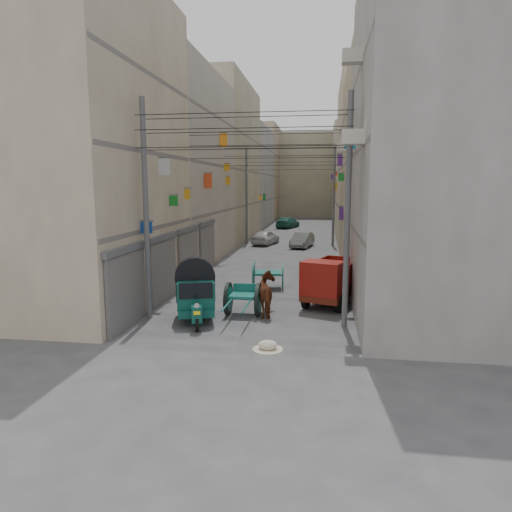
% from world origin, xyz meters
% --- Properties ---
extents(ground, '(140.00, 140.00, 0.00)m').
position_xyz_m(ground, '(0.00, 0.00, 0.00)').
color(ground, '#404042').
rests_on(ground, ground).
extents(building_row_left, '(8.00, 62.00, 14.00)m').
position_xyz_m(building_row_left, '(-8.00, 34.13, 6.46)').
color(building_row_left, beige).
rests_on(building_row_left, ground).
extents(building_row_right, '(8.00, 62.00, 14.00)m').
position_xyz_m(building_row_right, '(8.00, 34.13, 6.46)').
color(building_row_right, '#A39D98').
rests_on(building_row_right, ground).
extents(end_cap_building, '(22.00, 10.00, 13.00)m').
position_xyz_m(end_cap_building, '(0.00, 66.00, 6.50)').
color(end_cap_building, '#ADA688').
rests_on(end_cap_building, ground).
extents(shutters_left, '(0.18, 14.40, 2.88)m').
position_xyz_m(shutters_left, '(-3.92, 10.38, 1.49)').
color(shutters_left, '#525258').
rests_on(shutters_left, ground).
extents(signboards, '(8.22, 40.52, 5.67)m').
position_xyz_m(signboards, '(-0.01, 21.66, 3.43)').
color(signboards, '#D6471C').
rests_on(signboards, ground).
extents(ac_units, '(0.70, 6.55, 3.35)m').
position_xyz_m(ac_units, '(3.65, 7.67, 7.43)').
color(ac_units, beige).
rests_on(ac_units, ground).
extents(utility_poles, '(7.40, 22.20, 8.00)m').
position_xyz_m(utility_poles, '(0.00, 17.00, 4.00)').
color(utility_poles, '#545456').
rests_on(utility_poles, ground).
extents(overhead_cables, '(7.40, 22.52, 1.12)m').
position_xyz_m(overhead_cables, '(0.00, 14.40, 6.77)').
color(overhead_cables, black).
rests_on(overhead_cables, ground).
extents(auto_rickshaw, '(1.95, 2.65, 1.80)m').
position_xyz_m(auto_rickshaw, '(-1.77, 5.87, 1.06)').
color(auto_rickshaw, black).
rests_on(auto_rickshaw, ground).
extents(tonga_cart, '(1.36, 2.78, 1.25)m').
position_xyz_m(tonga_cart, '(-0.18, 6.83, 0.65)').
color(tonga_cart, black).
rests_on(tonga_cart, ground).
extents(mini_truck, '(2.63, 3.84, 1.98)m').
position_xyz_m(mini_truck, '(3.07, 8.65, 0.95)').
color(mini_truck, black).
rests_on(mini_truck, ground).
extents(second_cart, '(1.59, 1.43, 1.30)m').
position_xyz_m(second_cart, '(0.22, 11.50, 0.70)').
color(second_cart, '#166257').
rests_on(second_cart, ground).
extents(feed_sack, '(0.58, 0.46, 0.29)m').
position_xyz_m(feed_sack, '(1.21, 3.27, 0.14)').
color(feed_sack, beige).
rests_on(feed_sack, ground).
extents(horse, '(1.41, 2.09, 1.61)m').
position_xyz_m(horse, '(0.78, 7.00, 0.81)').
color(horse, '#5B3315').
rests_on(horse, ground).
extents(distant_car_white, '(2.28, 3.90, 1.25)m').
position_xyz_m(distant_car_white, '(-1.98, 27.95, 0.62)').
color(distant_car_white, '#B8B8B8').
rests_on(distant_car_white, ground).
extents(distant_car_grey, '(1.92, 3.80, 1.20)m').
position_xyz_m(distant_car_grey, '(1.16, 26.63, 0.60)').
color(distant_car_grey, '#5C615F').
rests_on(distant_car_grey, ground).
extents(distant_car_green, '(2.89, 4.73, 1.28)m').
position_xyz_m(distant_car_green, '(-1.34, 43.61, 0.64)').
color(distant_car_green, '#205D4F').
rests_on(distant_car_green, ground).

